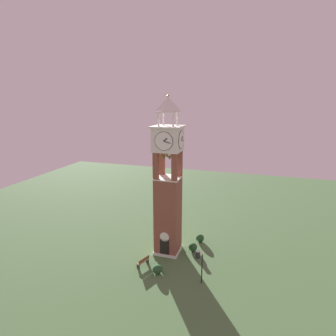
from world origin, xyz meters
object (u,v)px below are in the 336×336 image
object	(u,v)px
clock_tower	(168,190)
park_bench	(143,261)
trash_bin	(198,254)
lamp_post	(202,261)

from	to	relation	value
clock_tower	park_bench	size ratio (longest dim) A/B	11.09
clock_tower	park_bench	bearing A→B (deg)	-115.20
clock_tower	park_bench	distance (m)	8.32
park_bench	trash_bin	world-z (taller)	park_bench
park_bench	lamp_post	bearing A→B (deg)	-8.89
lamp_post	trash_bin	world-z (taller)	lamp_post
clock_tower	park_bench	xyz separation A→B (m)	(-1.71, -3.64, -7.29)
trash_bin	lamp_post	bearing A→B (deg)	-73.85
park_bench	trash_bin	size ratio (longest dim) A/B	2.06
trash_bin	clock_tower	bearing A→B (deg)	175.01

